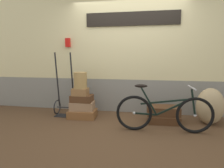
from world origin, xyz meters
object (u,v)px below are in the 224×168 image
(suitcase_5, at_px, (163,111))
(suitcase_1, at_px, (82,106))
(wicker_basket, at_px, (80,80))
(bicycle, at_px, (163,113))
(suitcase_2, at_px, (82,98))
(suitcase_3, at_px, (80,92))
(suitcase_4, at_px, (163,119))
(suitcase_0, at_px, (83,114))
(luggage_trolley, at_px, (65,101))
(burlap_sack, at_px, (210,106))

(suitcase_5, bearing_deg, suitcase_1, 176.67)
(wicker_basket, height_order, bicycle, wicker_basket)
(suitcase_2, xyz_separation_m, bicycle, (1.64, -0.51, -0.07))
(suitcase_3, height_order, suitcase_5, suitcase_3)
(suitcase_4, bearing_deg, suitcase_0, 176.10)
(suitcase_2, distance_m, wicker_basket, 0.39)
(suitcase_1, distance_m, suitcase_4, 1.69)
(suitcase_0, relative_size, luggage_trolley, 0.42)
(suitcase_2, distance_m, luggage_trolley, 0.44)
(suitcase_0, relative_size, suitcase_1, 1.16)
(suitcase_5, xyz_separation_m, luggage_trolley, (-2.10, 0.10, 0.07))
(luggage_trolley, bearing_deg, burlap_sack, -1.02)
(suitcase_3, xyz_separation_m, burlap_sack, (2.57, 0.06, -0.20))
(suitcase_0, xyz_separation_m, suitcase_5, (1.66, 0.01, 0.15))
(wicker_basket, relative_size, burlap_sack, 0.48)
(suitcase_0, xyz_separation_m, bicycle, (1.62, -0.48, 0.26))
(suitcase_3, relative_size, bicycle, 0.20)
(suitcase_0, xyz_separation_m, suitcase_2, (-0.02, 0.03, 0.33))
(suitcase_0, height_order, luggage_trolley, luggage_trolley)
(suitcase_3, height_order, suitcase_4, suitcase_3)
(suitcase_3, xyz_separation_m, luggage_trolley, (-0.40, 0.11, -0.25))
(suitcase_1, xyz_separation_m, suitcase_3, (-0.03, -0.03, 0.30))
(suitcase_1, height_order, suitcase_2, suitcase_2)
(wicker_basket, height_order, luggage_trolley, luggage_trolley)
(suitcase_3, bearing_deg, suitcase_5, -0.63)
(bicycle, bearing_deg, suitcase_4, 84.14)
(suitcase_4, bearing_deg, suitcase_1, 175.11)
(bicycle, bearing_deg, luggage_trolley, 163.86)
(suitcase_3, relative_size, suitcase_4, 0.54)
(suitcase_4, relative_size, bicycle, 0.36)
(suitcase_0, height_order, suitcase_3, suitcase_3)
(suitcase_1, bearing_deg, burlap_sack, -4.18)
(suitcase_2, bearing_deg, suitcase_5, -0.23)
(suitcase_4, xyz_separation_m, suitcase_5, (-0.01, 0.02, 0.16))
(suitcase_4, height_order, wicker_basket, wicker_basket)
(suitcase_4, height_order, luggage_trolley, luggage_trolley)
(suitcase_5, bearing_deg, suitcase_2, 176.76)
(suitcase_0, bearing_deg, bicycle, -19.43)
(wicker_basket, height_order, burlap_sack, wicker_basket)
(suitcase_3, relative_size, wicker_basket, 0.95)
(suitcase_1, distance_m, suitcase_5, 1.67)
(luggage_trolley, bearing_deg, bicycle, -16.14)
(suitcase_1, relative_size, bicycle, 0.30)
(suitcase_5, relative_size, wicker_basket, 1.84)
(burlap_sack, bearing_deg, wicker_basket, -178.93)
(bicycle, bearing_deg, wicker_basket, 163.37)
(suitcase_5, bearing_deg, burlap_sack, 0.47)
(suitcase_0, bearing_deg, suitcase_1, 105.83)
(luggage_trolley, relative_size, bicycle, 0.84)
(wicker_basket, bearing_deg, suitcase_4, -0.75)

